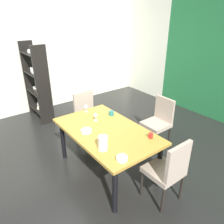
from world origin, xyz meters
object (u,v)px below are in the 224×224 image
cup_east (111,113)px  pitcher_rear (103,143)px  dining_table (106,135)px  serving_bowl_center (86,131)px  serving_bowl_right (122,158)px  chair_right_far (169,169)px  chair_left_far (87,115)px  display_shelf (37,82)px  wine_glass_corner (96,114)px  wine_glass_west (86,106)px  chair_head_far (159,120)px  cup_left (151,136)px

cup_east → pitcher_rear: (0.74, -0.69, 0.06)m
dining_table → serving_bowl_center: serving_bowl_center is taller
dining_table → serving_bowl_right: 0.77m
pitcher_rear → dining_table: bearing=139.5°
dining_table → chair_right_far: chair_right_far is taller
chair_right_far → serving_bowl_center: 1.27m
chair_left_far → display_shelf: display_shelf is taller
chair_left_far → wine_glass_corner: chair_left_far is taller
chair_right_far → wine_glass_corner: (-1.35, -0.22, 0.33)m
chair_right_far → wine_glass_west: (-1.74, -0.17, 0.33)m
chair_head_far → serving_bowl_center: (-0.10, -1.51, 0.25)m
wine_glass_corner → serving_bowl_right: 1.11m
serving_bowl_right → pitcher_rear: (-0.32, -0.05, 0.07)m
wine_glass_corner → cup_left: wine_glass_corner is taller
wine_glass_west → chair_head_far: bearing=57.8°
chair_right_far → wine_glass_corner: bearing=99.4°
wine_glass_west → pitcher_rear: (1.13, -0.42, -0.01)m
dining_table → wine_glass_west: bearing=173.1°
chair_left_far → cup_left: bearing=93.7°
chair_right_far → cup_east: size_ratio=11.73×
dining_table → chair_left_far: bearing=165.4°
chair_left_far → serving_bowl_center: (0.88, -0.54, 0.24)m
display_shelf → serving_bowl_right: bearing=-2.7°
display_shelf → wine_glass_west: display_shelf is taller
chair_left_far → chair_head_far: (0.98, 0.97, -0.01)m
chair_right_far → cup_left: chair_right_far is taller
chair_head_far → display_shelf: 2.91m
wine_glass_corner → serving_bowl_right: (1.06, -0.32, -0.09)m
chair_head_far → serving_bowl_center: size_ratio=5.74×
dining_table → wine_glass_corner: 0.40m
dining_table → cup_left: bearing=32.7°
serving_bowl_center → chair_right_far: bearing=25.6°
dining_table → cup_east: 0.52m
dining_table → pitcher_rear: (0.39, -0.33, 0.19)m
chair_left_far → cup_left: chair_left_far is taller
chair_head_far → serving_bowl_center: bearing=86.2°
chair_right_far → wine_glass_west: chair_right_far is taller
wine_glass_corner → pitcher_rear: size_ratio=0.76×
display_shelf → serving_bowl_center: size_ratio=10.70×
chair_left_far → chair_head_far: size_ratio=1.03×
serving_bowl_right → pitcher_rear: pitcher_rear is taller
chair_left_far → cup_east: (0.65, 0.10, 0.25)m
display_shelf → cup_east: display_shelf is taller
display_shelf → chair_left_far: bearing=14.0°
wine_glass_west → cup_left: size_ratio=2.07×
chair_head_far → serving_bowl_right: size_ratio=6.74×
wine_glass_west → pitcher_rear: 1.21m
chair_left_far → dining_table: bearing=75.4°
chair_left_far → wine_glass_west: bearing=57.0°
chair_left_far → chair_right_far: bearing=90.0°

